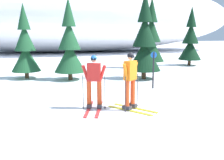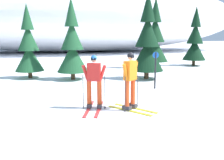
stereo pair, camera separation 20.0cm
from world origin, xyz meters
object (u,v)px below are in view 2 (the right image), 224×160
at_px(skier_red_jacket, 94,81).
at_px(trail_marker_post, 155,68).
at_px(skier_orange_jacket, 130,80).
at_px(pine_tree_center_left, 29,47).
at_px(pine_tree_center, 72,46).
at_px(pine_tree_center_right, 147,43).
at_px(pine_tree_far_right, 195,41).
at_px(pine_tree_right, 155,39).

height_order(skier_red_jacket, trail_marker_post, skier_red_jacket).
height_order(skier_orange_jacket, pine_tree_center_left, pine_tree_center_left).
relative_size(pine_tree_center, pine_tree_center_right, 0.92).
distance_m(skier_orange_jacket, pine_tree_center_left, 7.66).
distance_m(pine_tree_center_left, pine_tree_far_right, 11.81).
bearing_deg(skier_orange_jacket, pine_tree_center_left, 119.63).
distance_m(skier_red_jacket, trail_marker_post, 3.86).
relative_size(skier_orange_jacket, trail_marker_post, 1.13).
distance_m(skier_orange_jacket, skier_red_jacket, 1.16).
height_order(pine_tree_center, pine_tree_center_right, pine_tree_center_right).
relative_size(pine_tree_center_right, pine_tree_right, 0.95).
xyz_separation_m(skier_red_jacket, pine_tree_far_right, (8.75, 9.32, 0.90)).
height_order(pine_tree_center, pine_tree_far_right, pine_tree_far_right).
bearing_deg(trail_marker_post, pine_tree_center, 139.13).
bearing_deg(pine_tree_center_left, pine_tree_center_right, -13.95).
bearing_deg(trail_marker_post, pine_tree_center_right, 79.54).
height_order(pine_tree_center, pine_tree_right, pine_tree_right).
height_order(pine_tree_center_left, pine_tree_center, pine_tree_center).
distance_m(pine_tree_right, pine_tree_far_right, 3.48).
xyz_separation_m(pine_tree_center, pine_tree_far_right, (9.16, 3.95, 0.06)).
bearing_deg(skier_red_jacket, pine_tree_right, 58.19).
distance_m(pine_tree_center_left, trail_marker_post, 6.91).
bearing_deg(pine_tree_center_right, pine_tree_far_right, 40.58).
distance_m(skier_red_jacket, pine_tree_center_left, 6.88).
bearing_deg(pine_tree_center_right, skier_red_jacket, -125.79).
xyz_separation_m(pine_tree_center, trail_marker_post, (3.41, -2.95, -0.84)).
xyz_separation_m(skier_orange_jacket, pine_tree_center_right, (2.34, 5.11, 0.94)).
relative_size(skier_red_jacket, pine_tree_right, 0.38).
bearing_deg(pine_tree_far_right, pine_tree_center_left, -165.15).
bearing_deg(pine_tree_right, trail_marker_post, -110.65).
xyz_separation_m(pine_tree_center_left, pine_tree_right, (8.01, 2.33, 0.35)).
bearing_deg(pine_tree_center, skier_red_jacket, -85.68).
bearing_deg(skier_orange_jacket, skier_red_jacket, 163.36).
distance_m(pine_tree_center_left, pine_tree_center_right, 6.30).
bearing_deg(pine_tree_center, pine_tree_right, 29.50).
xyz_separation_m(skier_orange_jacket, pine_tree_center, (-1.51, 5.70, 0.79)).
xyz_separation_m(skier_red_jacket, pine_tree_center_left, (-2.66, 6.30, 0.74)).
relative_size(pine_tree_center, trail_marker_post, 2.58).
height_order(skier_red_jacket, pine_tree_center_left, pine_tree_center_left).
distance_m(pine_tree_center, pine_tree_right, 6.62).
relative_size(pine_tree_center_left, pine_tree_right, 0.83).
xyz_separation_m(skier_orange_jacket, trail_marker_post, (1.90, 2.75, -0.05)).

